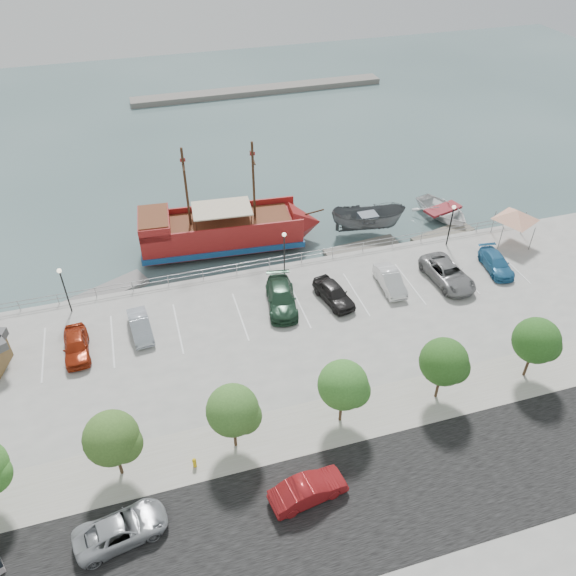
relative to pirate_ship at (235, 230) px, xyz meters
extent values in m
plane|color=#3A5151|center=(2.92, -13.37, -1.86)|extent=(160.00, 160.00, 0.00)
cube|color=black|center=(2.92, -29.37, -0.85)|extent=(100.00, 8.00, 0.04)
cube|color=gray|center=(2.92, -23.37, -0.85)|extent=(100.00, 4.00, 0.05)
cylinder|color=gray|center=(2.92, -5.57, 0.09)|extent=(50.00, 0.06, 0.06)
cylinder|color=gray|center=(2.92, -5.57, -0.31)|extent=(50.00, 0.06, 0.06)
cube|color=slate|center=(12.92, 41.63, -1.46)|extent=(40.00, 3.00, 0.80)
cube|color=maroon|center=(-1.27, 0.10, -0.09)|extent=(15.26, 5.85, 2.43)
cube|color=navy|center=(-1.27, 0.10, -0.88)|extent=(15.56, 6.15, 0.56)
cone|color=maroon|center=(6.92, -0.56, -0.09)|extent=(3.34, 4.71, 4.48)
cube|color=maroon|center=(-7.31, 0.59, 1.78)|extent=(3.17, 4.88, 1.31)
cube|color=#622E17|center=(-7.31, 0.59, 2.48)|extent=(2.95, 4.49, 0.11)
cube|color=#622E17|center=(-0.80, 0.06, 1.17)|extent=(12.42, 5.07, 0.14)
cube|color=maroon|center=(-1.09, 2.33, 1.45)|extent=(14.90, 1.38, 0.65)
cube|color=maroon|center=(-1.45, -2.13, 1.45)|extent=(14.90, 1.38, 0.65)
cylinder|color=#382111|center=(1.99, -0.16, 4.95)|extent=(0.24, 0.24, 7.65)
cylinder|color=#382111|center=(-4.06, 0.33, 4.95)|extent=(0.24, 0.24, 7.65)
cylinder|color=#382111|center=(1.99, -0.16, 7.29)|extent=(0.36, 2.80, 0.13)
cylinder|color=#382111|center=(-4.06, 0.33, 7.29)|extent=(0.36, 2.80, 0.13)
cube|color=beige|center=(-1.08, 0.09, 2.53)|extent=(5.68, 3.97, 0.11)
cylinder|color=#382111|center=(7.57, -0.61, 1.03)|extent=(2.33, 0.34, 0.55)
imported|color=#525457|center=(13.11, -1.43, -0.46)|extent=(7.71, 4.46, 2.81)
imported|color=silver|center=(21.84, -0.91, -1.19)|extent=(6.14, 7.44, 1.34)
cube|color=slate|center=(-12.53, -4.17, -1.64)|extent=(7.75, 5.10, 0.43)
cube|color=slate|center=(11.51, -4.17, -1.65)|extent=(7.58, 2.82, 0.42)
cube|color=#6C675A|center=(20.21, -4.17, -1.67)|extent=(7.01, 3.41, 0.39)
cylinder|color=slate|center=(24.23, -6.11, 0.35)|extent=(0.10, 0.10, 2.41)
cylinder|color=slate|center=(26.91, -7.09, 0.35)|extent=(0.10, 0.10, 2.41)
cylinder|color=slate|center=(23.26, -8.79, 0.35)|extent=(0.10, 0.10, 2.41)
cylinder|color=slate|center=(25.94, -9.77, 0.35)|extent=(0.10, 0.10, 2.41)
pyramid|color=silver|center=(25.08, -7.94, 2.48)|extent=(5.90, 5.90, 0.99)
imported|color=#989CA0|center=(-12.26, -27.41, -0.16)|extent=(5.36, 3.21, 1.39)
imported|color=maroon|center=(-1.83, -28.09, -0.11)|extent=(4.75, 2.29, 1.50)
cylinder|color=gold|center=(-7.79, -24.17, -0.56)|extent=(0.24, 0.24, 0.59)
sphere|color=gold|center=(-7.79, -24.17, -0.25)|extent=(0.26, 0.26, 0.26)
cylinder|color=black|center=(-15.08, -6.87, 1.14)|extent=(0.12, 0.12, 4.00)
sphere|color=#FFF2CC|center=(-15.08, -6.87, 3.24)|extent=(0.36, 0.36, 0.36)
cylinder|color=black|center=(2.92, -6.87, 1.14)|extent=(0.12, 0.12, 4.00)
sphere|color=#FFF2CC|center=(2.92, -6.87, 3.24)|extent=(0.36, 0.36, 0.36)
cylinder|color=black|center=(18.92, -6.87, 1.14)|extent=(0.12, 0.12, 4.00)
sphere|color=#FFF2CC|center=(18.92, -6.87, 3.24)|extent=(0.36, 0.36, 0.36)
cylinder|color=#473321|center=(-12.08, -23.37, 0.24)|extent=(0.20, 0.20, 2.20)
sphere|color=#365820|center=(-12.08, -23.37, 2.54)|extent=(3.20, 3.20, 3.20)
sphere|color=#365820|center=(-11.48, -23.67, 2.14)|extent=(2.20, 2.20, 2.20)
cylinder|color=#473321|center=(-5.08, -23.37, 0.24)|extent=(0.20, 0.20, 2.20)
sphere|color=#365F24|center=(-5.08, -23.37, 2.54)|extent=(3.20, 3.20, 3.20)
sphere|color=#365F24|center=(-4.48, -23.67, 2.14)|extent=(2.20, 2.20, 2.20)
cylinder|color=#473321|center=(1.92, -23.37, 0.24)|extent=(0.20, 0.20, 2.20)
sphere|color=#316624|center=(1.92, -23.37, 2.54)|extent=(3.20, 3.20, 3.20)
sphere|color=#316624|center=(2.52, -23.67, 2.14)|extent=(2.20, 2.20, 2.20)
cylinder|color=#473321|center=(8.92, -23.37, 0.24)|extent=(0.20, 0.20, 2.20)
sphere|color=#254F1A|center=(8.92, -23.37, 2.54)|extent=(3.20, 3.20, 3.20)
sphere|color=#254F1A|center=(9.52, -23.67, 2.14)|extent=(2.20, 2.20, 2.20)
cylinder|color=#473321|center=(15.92, -23.37, 0.24)|extent=(0.20, 0.20, 2.20)
sphere|color=#234F1A|center=(15.92, -23.37, 2.54)|extent=(3.20, 3.20, 3.20)
sphere|color=#234F1A|center=(16.52, -23.67, 2.14)|extent=(2.20, 2.20, 2.20)
imported|color=maroon|center=(-14.59, -11.97, -0.10)|extent=(1.99, 4.53, 1.52)
imported|color=#A6AEB9|center=(-9.86, -11.09, -0.17)|extent=(1.84, 4.30, 1.38)
imported|color=#1F3D2A|center=(1.46, -11.04, -0.04)|extent=(3.18, 5.93, 1.63)
imported|color=black|center=(5.78, -11.64, -0.08)|extent=(2.75, 4.88, 1.57)
imported|color=silver|center=(11.00, -11.29, -0.12)|extent=(1.81, 4.55, 1.47)
imported|color=gray|center=(16.10, -11.92, -0.05)|extent=(3.11, 6.03, 1.63)
imported|color=teal|center=(21.13, -11.59, -0.19)|extent=(2.50, 4.84, 1.34)
camera|label=1|loc=(-8.08, -45.05, 28.82)|focal=35.00mm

